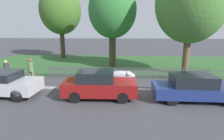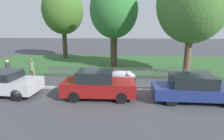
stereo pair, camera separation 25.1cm
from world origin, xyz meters
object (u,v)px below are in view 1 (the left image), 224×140
at_px(tree_behind_motorcycle, 112,11).
at_px(tree_mid_park, 191,2).
at_px(parked_car_black_saloon, 99,84).
at_px(pedestrian_near_fence, 31,69).
at_px(tree_nearest_kerb, 60,11).
at_px(pedestrian_by_lamp, 7,70).
at_px(parked_car_silver_hatchback, 5,84).
at_px(covered_motorcycle, 122,76).
at_px(parked_car_navy_estate, 195,88).

xyz_separation_m(tree_behind_motorcycle, tree_mid_park, (6.32, -2.81, 0.33)).
height_order(parked_car_black_saloon, tree_behind_motorcycle, tree_behind_motorcycle).
bearing_deg(pedestrian_near_fence, tree_nearest_kerb, -65.05).
xyz_separation_m(pedestrian_near_fence, pedestrian_by_lamp, (-1.73, -0.10, -0.07)).
height_order(parked_car_silver_hatchback, pedestrian_by_lamp, pedestrian_by_lamp).
bearing_deg(covered_motorcycle, tree_behind_motorcycle, 102.44).
height_order(covered_motorcycle, tree_nearest_kerb, tree_nearest_kerb).
relative_size(parked_car_black_saloon, covered_motorcycle, 2.07).
relative_size(covered_motorcycle, tree_nearest_kerb, 0.22).
distance_m(parked_car_silver_hatchback, pedestrian_by_lamp, 2.88).
bearing_deg(parked_car_black_saloon, tree_behind_motorcycle, 86.68).
relative_size(parked_car_black_saloon, pedestrian_by_lamp, 2.47).
bearing_deg(parked_car_silver_hatchback, parked_car_black_saloon, 2.72).
bearing_deg(parked_car_black_saloon, tree_mid_park, 38.46).
distance_m(parked_car_navy_estate, covered_motorcycle, 4.76).
height_order(parked_car_black_saloon, pedestrian_near_fence, pedestrian_near_fence).
bearing_deg(parked_car_black_saloon, pedestrian_near_fence, 152.91).
bearing_deg(parked_car_silver_hatchback, parked_car_navy_estate, 2.16).
xyz_separation_m(parked_car_silver_hatchback, tree_nearest_kerb, (-1.21, 13.50, 5.25)).
xyz_separation_m(parked_car_navy_estate, tree_behind_motorcycle, (-4.97, 8.38, 4.75)).
relative_size(parked_car_black_saloon, parked_car_navy_estate, 0.90).
distance_m(parked_car_navy_estate, pedestrian_by_lamp, 12.39).
xyz_separation_m(parked_car_navy_estate, tree_nearest_kerb, (-11.86, 13.47, 5.27)).
xyz_separation_m(covered_motorcycle, tree_behind_motorcycle, (-1.06, 5.66, 4.89)).
relative_size(tree_nearest_kerb, tree_mid_park, 1.00).
bearing_deg(covered_motorcycle, parked_car_navy_estate, -33.00).
bearing_deg(tree_mid_park, parked_car_navy_estate, -103.61).
distance_m(parked_car_silver_hatchback, pedestrian_near_fence, 2.57).
bearing_deg(pedestrian_by_lamp, tree_nearest_kerb, -123.81).
height_order(parked_car_black_saloon, covered_motorcycle, parked_car_black_saloon).
xyz_separation_m(covered_motorcycle, pedestrian_by_lamp, (-8.25, -0.31, 0.35)).
height_order(parked_car_silver_hatchback, parked_car_navy_estate, parked_car_navy_estate).
xyz_separation_m(tree_nearest_kerb, pedestrian_near_fence, (1.43, -10.95, -4.99)).
relative_size(tree_behind_motorcycle, pedestrian_by_lamp, 4.97).
distance_m(parked_car_black_saloon, parked_car_navy_estate, 5.20).
bearing_deg(tree_behind_motorcycle, tree_nearest_kerb, 143.53).
relative_size(parked_car_silver_hatchback, pedestrian_near_fence, 2.17).
relative_size(parked_car_navy_estate, tree_nearest_kerb, 0.50).
bearing_deg(pedestrian_near_fence, parked_car_silver_hatchback, 102.67).
distance_m(tree_behind_motorcycle, pedestrian_near_fence, 9.17).
distance_m(tree_mid_park, pedestrian_by_lamp, 14.70).
bearing_deg(parked_car_navy_estate, parked_car_black_saloon, 179.63).
bearing_deg(parked_car_navy_estate, pedestrian_near_fence, 166.47).
bearing_deg(pedestrian_near_fence, covered_motorcycle, -160.68).
bearing_deg(parked_car_silver_hatchback, pedestrian_by_lamp, 123.69).
distance_m(parked_car_black_saloon, covered_motorcycle, 2.98).
bearing_deg(parked_car_silver_hatchback, tree_mid_park, 27.02).
distance_m(parked_car_silver_hatchback, parked_car_navy_estate, 10.64).
xyz_separation_m(tree_mid_park, pedestrian_by_lamp, (-13.50, -3.16, -4.86)).
xyz_separation_m(tree_mid_park, pedestrian_near_fence, (-11.78, -3.05, -4.79)).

